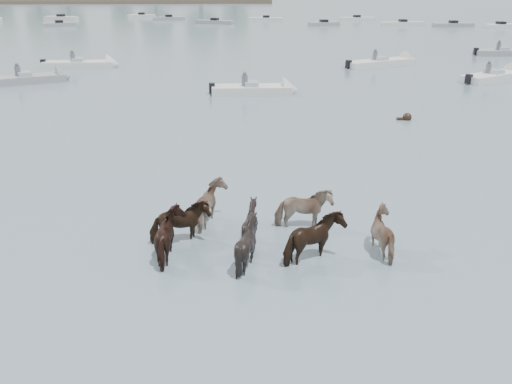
{
  "coord_description": "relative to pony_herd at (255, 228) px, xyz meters",
  "views": [
    {
      "loc": [
        -1.94,
        -12.41,
        6.55
      ],
      "look_at": [
        -1.19,
        1.59,
        1.1
      ],
      "focal_mm": 39.06,
      "sensor_mm": 36.0,
      "label": 1
    }
  ],
  "objects": [
    {
      "name": "motorboat_f",
      "position": [
        -11.15,
        30.9,
        -0.26
      ],
      "size": [
        5.91,
        1.76,
        1.92
      ],
      "rotation": [
        0.0,
        0.0,
        0.03
      ],
      "color": "silver",
      "rests_on": "ground"
    },
    {
      "name": "swimming_pony",
      "position": [
        8.06,
        13.16,
        -0.38
      ],
      "size": [
        0.72,
        0.44,
        0.44
      ],
      "color": "black",
      "rests_on": "ground"
    },
    {
      "name": "motorboat_d",
      "position": [
        17.91,
        24.12,
        -0.26
      ],
      "size": [
        5.75,
        4.37,
        1.92
      ],
      "rotation": [
        0.0,
        0.0,
        0.55
      ],
      "color": "silver",
      "rests_on": "ground"
    },
    {
      "name": "pony_herd",
      "position": [
        0.0,
        0.0,
        0.0
      ],
      "size": [
        7.0,
        4.07,
        1.38
      ],
      "color": "black",
      "rests_on": "ground"
    },
    {
      "name": "ground",
      "position": [
        1.26,
        -0.6,
        -0.48
      ],
      "size": [
        400.0,
        400.0,
        0.0
      ],
      "primitive_type": "plane",
      "color": "slate",
      "rests_on": "ground"
    },
    {
      "name": "motorboat_a",
      "position": [
        -13.13,
        24.66,
        -0.26
      ],
      "size": [
        5.55,
        3.66,
        1.92
      ],
      "rotation": [
        0.0,
        0.0,
        0.42
      ],
      "color": "gray",
      "rests_on": "ground"
    },
    {
      "name": "distant_flotilla",
      "position": [
        2.31,
        75.19,
        -0.23
      ],
      "size": [
        105.2,
        27.22,
        0.93
      ],
      "color": "gray",
      "rests_on": "ground"
    },
    {
      "name": "motorboat_b",
      "position": [
        1.57,
        20.01,
        -0.26
      ],
      "size": [
        5.31,
        1.63,
        1.92
      ],
      "rotation": [
        0.0,
        0.0,
        -0.01
      ],
      "color": "silver",
      "rests_on": "ground"
    },
    {
      "name": "motorboat_c",
      "position": [
        12.03,
        30.78,
        -0.26
      ],
      "size": [
        6.56,
        4.25,
        1.92
      ],
      "rotation": [
        0.0,
        0.0,
        0.45
      ],
      "color": "silver",
      "rests_on": "ground"
    },
    {
      "name": "motorboat_e",
      "position": [
        24.49,
        35.99,
        -0.26
      ],
      "size": [
        5.33,
        1.82,
        1.92
      ],
      "rotation": [
        0.0,
        0.0,
        -0.04
      ],
      "color": "gray",
      "rests_on": "ground"
    }
  ]
}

